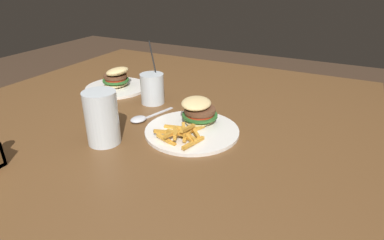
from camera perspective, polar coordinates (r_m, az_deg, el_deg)
dining_table at (r=1.07m, az=-9.38°, el=-6.01°), size 1.61×1.39×0.74m
meal_plate_near at (r=0.96m, az=0.43°, el=-0.40°), size 0.28×0.28×0.09m
beer_glass at (r=0.90m, az=-15.71°, el=0.26°), size 0.09×0.09×0.15m
juice_glass at (r=1.16m, az=-7.06°, el=5.40°), size 0.08×0.08×0.22m
spoon at (r=1.03m, az=-9.17°, el=0.24°), size 0.17×0.07×0.02m
meal_plate_far at (r=1.33m, az=-13.28°, el=6.54°), size 0.25×0.25×0.10m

